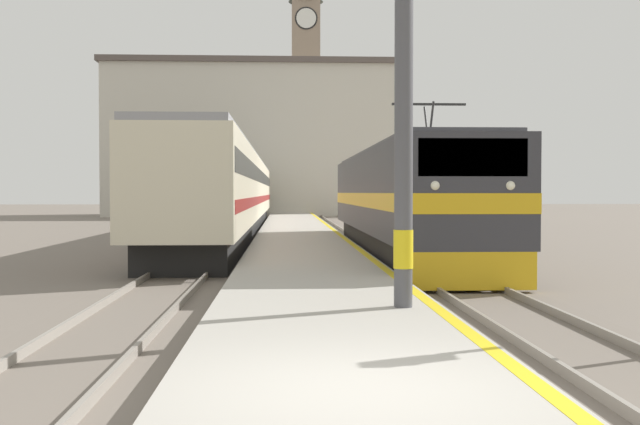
# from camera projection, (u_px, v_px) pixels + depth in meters

# --- Properties ---
(ground_plane) EXTENTS (200.00, 200.00, 0.00)m
(ground_plane) POSITION_uv_depth(u_px,v_px,m) (298.00, 236.00, 36.75)
(ground_plane) COLOR #70665B
(platform) EXTENTS (3.65, 140.00, 0.38)m
(platform) POSITION_uv_depth(u_px,v_px,m) (300.00, 239.00, 31.75)
(platform) COLOR #ADA89E
(platform) RESTS_ON ground
(rail_track_near) EXTENTS (2.83, 140.00, 0.16)m
(rail_track_near) POSITION_uv_depth(u_px,v_px,m) (377.00, 242.00, 31.92)
(rail_track_near) COLOR #70665B
(rail_track_near) RESTS_ON ground
(rail_track_far) EXTENTS (2.83, 140.00, 0.16)m
(rail_track_far) POSITION_uv_depth(u_px,v_px,m) (221.00, 243.00, 31.60)
(rail_track_far) COLOR #70665B
(rail_track_far) RESTS_ON ground
(locomotive_train) EXTENTS (2.92, 19.39, 4.59)m
(locomotive_train) POSITION_uv_depth(u_px,v_px,m) (401.00, 201.00, 25.23)
(locomotive_train) COLOR black
(locomotive_train) RESTS_ON ground
(passenger_train) EXTENTS (2.92, 45.64, 4.06)m
(passenger_train) POSITION_uv_depth(u_px,v_px,m) (235.00, 192.00, 40.44)
(passenger_train) COLOR black
(passenger_train) RESTS_ON ground
(catenary_mast) EXTENTS (2.41, 0.31, 8.53)m
(catenary_mast) POSITION_uv_depth(u_px,v_px,m) (408.00, 35.00, 11.50)
(catenary_mast) COLOR #4C4C51
(catenary_mast) RESTS_ON platform
(clock_tower) EXTENTS (3.76, 3.76, 25.55)m
(clock_tower) POSITION_uv_depth(u_px,v_px,m) (306.00, 89.00, 81.34)
(clock_tower) COLOR gray
(clock_tower) RESTS_ON ground
(station_building) EXTENTS (27.12, 8.71, 13.95)m
(station_building) POSITION_uv_depth(u_px,v_px,m) (256.00, 140.00, 68.92)
(station_building) COLOR beige
(station_building) RESTS_ON ground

